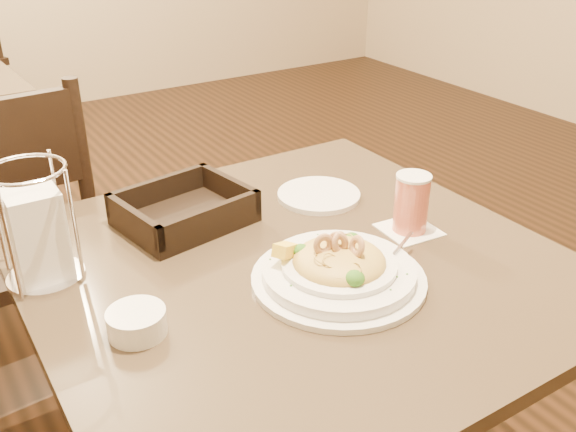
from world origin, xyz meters
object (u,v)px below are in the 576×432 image
bread_basket (184,212)px  side_plate (319,195)px  main_table (293,359)px  drink_glass (411,204)px  napkin_caddy (37,232)px  dining_chair_near (8,246)px  pasta_bowl (339,268)px  butter_ramekin (137,322)px

bread_basket → side_plate: 0.29m
main_table → drink_glass: 0.38m
drink_glass → bread_basket: 0.44m
main_table → bread_basket: (-0.10, 0.24, 0.25)m
main_table → napkin_caddy: size_ratio=4.37×
drink_glass → bread_basket: drink_glass is taller
dining_chair_near → pasta_bowl: (0.41, -0.85, 0.24)m
pasta_bowl → drink_glass: 0.24m
bread_basket → side_plate: size_ratio=1.50×
main_table → bread_basket: size_ratio=3.39×
pasta_bowl → butter_ramekin: size_ratio=3.65×
butter_ramekin → bread_basket: bearing=54.3°
bread_basket → butter_ramekin: bread_basket is taller
bread_basket → butter_ramekin: 0.36m
main_table → dining_chair_near: (-0.38, 0.75, 0.01)m
bread_basket → side_plate: (0.29, -0.05, -0.02)m
main_table → pasta_bowl: pasta_bowl is taller
napkin_caddy → side_plate: napkin_caddy is taller
side_plate → bread_basket: bearing=170.4°
pasta_bowl → butter_ramekin: pasta_bowl is taller
main_table → side_plate: bearing=45.5°
drink_glass → dining_chair_near: bearing=129.1°
side_plate → drink_glass: bearing=-73.7°
dining_chair_near → pasta_bowl: size_ratio=2.87×
pasta_bowl → dining_chair_near: bearing=115.6°
side_plate → pasta_bowl: bearing=-119.2°
pasta_bowl → drink_glass: size_ratio=2.77×
napkin_caddy → dining_chair_near: bearing=89.2°
dining_chair_near → drink_glass: dining_chair_near is taller
main_table → pasta_bowl: 0.27m
side_plate → butter_ramekin: (-0.50, -0.24, 0.01)m
dining_chair_near → bread_basket: (0.28, -0.51, 0.24)m
main_table → pasta_bowl: (0.02, -0.10, 0.25)m
pasta_bowl → side_plate: size_ratio=1.82×
main_table → pasta_bowl: bearing=-76.1°
dining_chair_near → drink_glass: 1.04m
main_table → bread_basket: bread_basket is taller
butter_ramekin → napkin_caddy: bearing=108.5°
bread_basket → side_plate: bread_basket is taller
main_table → side_plate: 0.35m
main_table → dining_chair_near: bearing=117.0°
pasta_bowl → bread_basket: (-0.13, 0.34, -0.00)m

